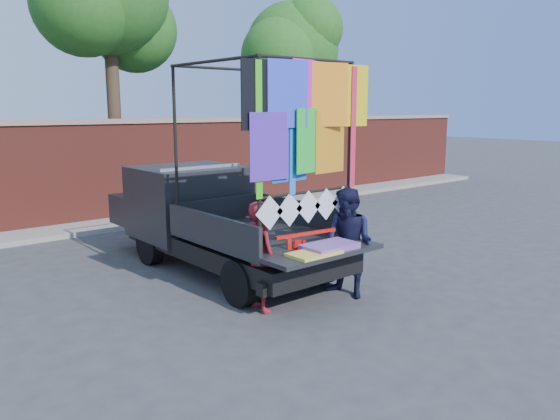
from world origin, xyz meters
TOP-DOWN VIEW (x-y plane):
  - ground at (0.00, 0.00)m, footprint 90.00×90.00m
  - brick_wall at (0.00, 7.00)m, footprint 30.00×0.45m
  - curb at (0.00, 6.30)m, footprint 30.00×1.20m
  - tree_mid at (1.02, 8.12)m, footprint 4.20×3.30m
  - tree_right at (7.52, 8.12)m, footprint 4.20×3.30m
  - pickup_truck at (0.01, 2.03)m, footprint 2.25×5.66m
  - woman at (-0.69, -0.52)m, footprint 0.43×0.61m
  - man at (0.71, -0.92)m, footprint 0.75×0.90m
  - streamer_bundle at (-0.11, -0.73)m, footprint 1.06×0.18m

SIDE VIEW (x-z plane):
  - ground at x=0.00m, z-range 0.00..0.00m
  - curb at x=0.00m, z-range 0.00..0.12m
  - woman at x=-0.69m, z-range 0.00..1.60m
  - man at x=0.71m, z-range 0.00..1.69m
  - streamer_bundle at x=-0.11m, z-range 0.49..1.21m
  - pickup_truck at x=0.01m, z-range -0.88..2.68m
  - brick_wall at x=0.00m, z-range 0.02..2.63m
  - tree_right at x=7.52m, z-range 1.44..8.06m
  - tree_mid at x=1.02m, z-range 1.83..9.56m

